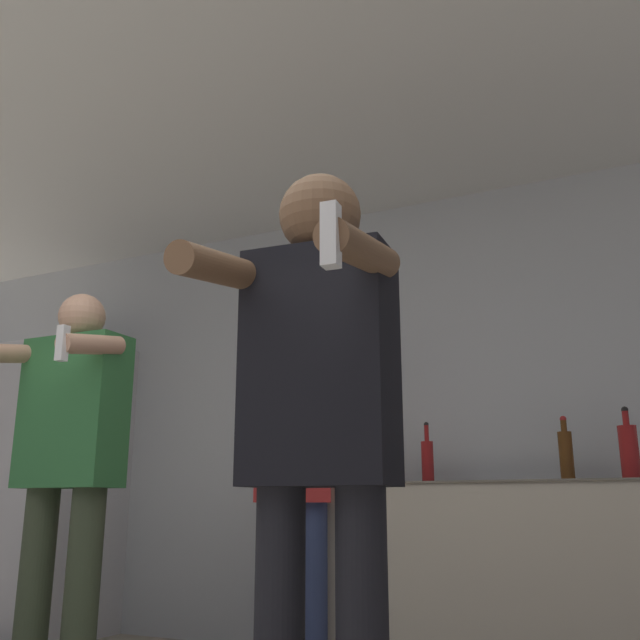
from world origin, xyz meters
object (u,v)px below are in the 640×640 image
object	(u,v)px
bottle_green_wine	(566,454)
person_spectator_back	(293,476)
refrigerator	(56,486)
person_man_side	(69,456)
bottle_dark_rum	(629,451)
bottle_clear_vodka	(428,460)
person_woman_foreground	(318,418)

from	to	relation	value
bottle_green_wine	person_spectator_back	world-z (taller)	person_spectator_back
refrigerator	person_man_side	world-z (taller)	refrigerator
bottle_dark_rum	bottle_clear_vodka	bearing A→B (deg)	-180.00
bottle_green_wine	person_man_side	size ratio (longest dim) A/B	0.18
bottle_green_wine	bottle_dark_rum	xyz separation A→B (m)	(0.28, 0.00, 0.01)
bottle_dark_rum	person_woman_foreground	bearing A→B (deg)	-108.22
person_woman_foreground	bottle_green_wine	bearing A→B (deg)	79.42
bottle_green_wine	bottle_clear_vodka	bearing A→B (deg)	-180.00
bottle_green_wine	person_spectator_back	size ratio (longest dim) A/B	0.19
refrigerator	person_woman_foreground	distance (m)	3.37
refrigerator	bottle_green_wine	world-z (taller)	refrigerator
refrigerator	bottle_green_wine	size ratio (longest dim) A/B	5.96
bottle_dark_rum	person_spectator_back	distance (m)	1.55
refrigerator	bottle_clear_vodka	bearing A→B (deg)	1.44
refrigerator	bottle_clear_vodka	size ratio (longest dim) A/B	5.86
bottle_green_wine	person_spectator_back	bearing A→B (deg)	-156.76
refrigerator	person_man_side	xyz separation A→B (m)	(1.31, -1.23, 0.07)
person_man_side	refrigerator	bearing A→B (deg)	136.79
bottle_clear_vodka	person_woman_foreground	size ratio (longest dim) A/B	0.19
bottle_dark_rum	bottle_clear_vodka	distance (m)	0.96
bottle_dark_rum	person_man_side	bearing A→B (deg)	-148.69
person_woman_foreground	refrigerator	bearing A→B (deg)	146.11
bottle_dark_rum	person_spectator_back	xyz separation A→B (m)	(-1.46, -0.51, -0.11)
person_woman_foreground	person_spectator_back	xyz separation A→B (m)	(-0.82, 1.43, -0.08)
refrigerator	person_man_side	size ratio (longest dim) A/B	1.07
bottle_dark_rum	person_woman_foreground	size ratio (longest dim) A/B	0.20
refrigerator	person_woman_foreground	xyz separation A→B (m)	(2.79, -1.88, 0.09)
bottle_clear_vodka	person_woman_foreground	xyz separation A→B (m)	(0.32, -1.94, -0.01)
person_man_side	person_spectator_back	size ratio (longest dim) A/B	1.07
person_spectator_back	refrigerator	bearing A→B (deg)	167.19
bottle_green_wine	person_woman_foreground	bearing A→B (deg)	-100.58
refrigerator	person_woman_foreground	world-z (taller)	refrigerator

